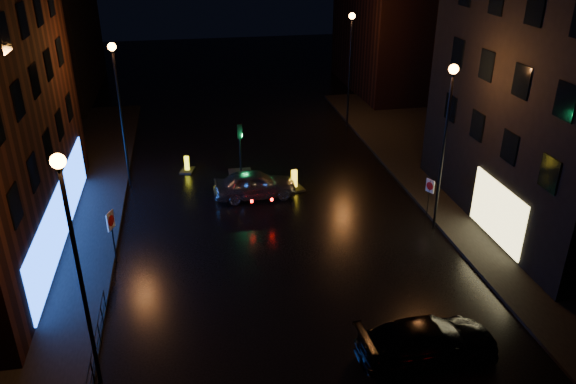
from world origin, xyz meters
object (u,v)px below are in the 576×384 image
silver_hatchback (255,184)px  road_sign_right (430,189)px  traffic_signal (241,170)px  bollard_far (187,168)px  road_sign_left (111,225)px  bollard_near (294,184)px  dark_sedan (428,341)px

silver_hatchback → road_sign_right: 9.57m
traffic_signal → bollard_far: size_ratio=2.67×
silver_hatchback → road_sign_left: bearing=126.0°
traffic_signal → road_sign_left: bearing=-128.8°
silver_hatchback → bollard_near: size_ratio=3.10×
silver_hatchback → dark_sedan: 14.78m
road_sign_left → bollard_near: bearing=54.2°
dark_sedan → road_sign_left: road_sign_left is taller
dark_sedan → road_sign_left: 14.39m
road_sign_right → silver_hatchback: bearing=-50.3°
bollard_far → road_sign_left: road_sign_left is taller
traffic_signal → road_sign_left: 10.79m
traffic_signal → dark_sedan: size_ratio=0.67×
dark_sedan → bollard_far: bearing=20.4°
dark_sedan → silver_hatchback: bearing=13.9°
bollard_far → road_sign_left: 10.67m
silver_hatchback → bollard_far: (-3.71, 4.40, -0.57)m
traffic_signal → dark_sedan: (4.78, -16.94, 0.25)m
bollard_far → road_sign_right: (12.32, -8.49, 1.41)m
dark_sedan → bollard_far: 20.20m
traffic_signal → bollard_near: size_ratio=2.31×
dark_sedan → bollard_far: (-8.01, 18.54, -0.53)m
silver_hatchback → bollard_near: bearing=-76.1°
silver_hatchback → bollard_near: 2.55m
road_sign_right → road_sign_left: bearing=-19.7°
road_sign_right → bollard_far: bearing=-59.5°
bollard_near → road_sign_right: (6.22, -4.76, 1.37)m
traffic_signal → road_sign_right: (9.10, -6.89, 1.12)m
bollard_near → road_sign_left: road_sign_left is taller
silver_hatchback → dark_sedan: (4.30, -14.14, -0.04)m
traffic_signal → road_sign_left: traffic_signal is taller
road_sign_left → road_sign_right: bearing=26.5°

